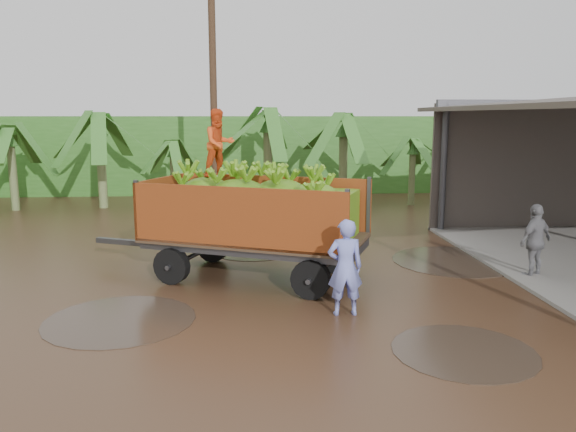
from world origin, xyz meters
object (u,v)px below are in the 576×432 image
object	(u,v)px
man_grey	(535,241)
utility_pole	(214,101)
man_blue	(345,267)
banana_trailer	(255,215)

from	to	relation	value
man_grey	utility_pole	world-z (taller)	utility_pole
man_grey	utility_pole	size ratio (longest dim) A/B	0.21
man_blue	utility_pole	bearing A→B (deg)	-74.57
man_grey	man_blue	bearing A→B (deg)	-4.03
man_blue	man_grey	bearing A→B (deg)	-157.20
man_grey	utility_pole	xyz separation A→B (m)	(-7.51, 7.76, 3.28)
banana_trailer	utility_pole	world-z (taller)	utility_pole
utility_pole	banana_trailer	bearing A→B (deg)	-80.36
man_grey	utility_pole	bearing A→B (deg)	-73.44
banana_trailer	man_grey	bearing A→B (deg)	19.03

